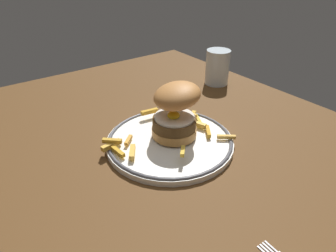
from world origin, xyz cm
name	(u,v)px	position (x,y,z in cm)	size (l,w,h in cm)	color
ground_plane	(187,166)	(0.00, 0.00, -2.00)	(119.42, 84.58, 4.00)	#543519
dinner_plate	(168,142)	(-5.84, -0.46, 0.84)	(26.36, 26.36, 1.60)	white
burger	(176,110)	(-6.51, 1.96, 7.24)	(13.11, 13.40, 11.78)	#B47B3C
fries_pile	(164,132)	(-7.49, -0.34, 2.29)	(19.38, 24.70, 2.20)	gold
water_glass	(217,70)	(-23.94, 31.16, 4.35)	(7.02, 7.02, 10.21)	silver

